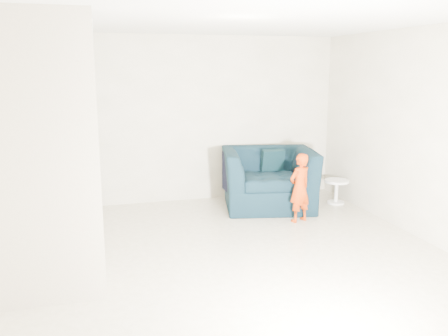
{
  "coord_description": "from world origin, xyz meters",
  "views": [
    {
      "loc": [
        -1.56,
        -4.85,
        2.19
      ],
      "look_at": [
        0.15,
        1.2,
        0.85
      ],
      "focal_mm": 38.0,
      "sensor_mm": 36.0,
      "label": 1
    }
  ],
  "objects_px": {
    "side_table": "(336,188)",
    "staircase": "(53,182)",
    "armchair": "(268,178)",
    "toddler": "(300,188)"
  },
  "relations": [
    {
      "from": "side_table",
      "to": "armchair",
      "type": "bearing_deg",
      "value": 173.07
    },
    {
      "from": "toddler",
      "to": "side_table",
      "type": "bearing_deg",
      "value": -165.51
    },
    {
      "from": "toddler",
      "to": "staircase",
      "type": "distance_m",
      "value": 3.36
    },
    {
      "from": "armchair",
      "to": "side_table",
      "type": "relative_size",
      "value": 3.6
    },
    {
      "from": "side_table",
      "to": "staircase",
      "type": "height_order",
      "value": "staircase"
    },
    {
      "from": "armchair",
      "to": "toddler",
      "type": "bearing_deg",
      "value": -67.12
    },
    {
      "from": "armchair",
      "to": "staircase",
      "type": "xyz_separation_m",
      "value": [
        -3.11,
        -1.45,
        0.49
      ]
    },
    {
      "from": "side_table",
      "to": "staircase",
      "type": "bearing_deg",
      "value": -162.82
    },
    {
      "from": "armchair",
      "to": "staircase",
      "type": "relative_size",
      "value": 0.39
    },
    {
      "from": "armchair",
      "to": "toddler",
      "type": "height_order",
      "value": "toddler"
    }
  ]
}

